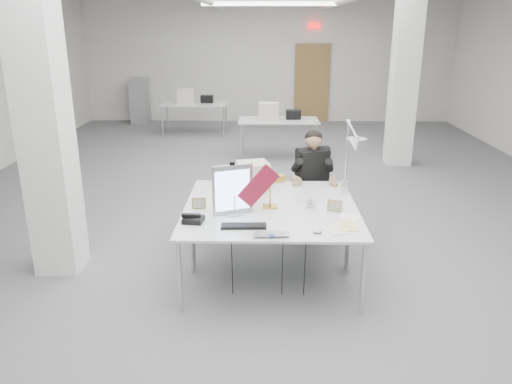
% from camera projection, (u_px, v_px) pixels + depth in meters
% --- Properties ---
extents(room_shell, '(10.04, 14.04, 3.24)m').
position_uv_depth(room_shell, '(273.00, 90.00, 7.00)').
color(room_shell, '#59595C').
rests_on(room_shell, ground).
extents(desk_main, '(1.80, 0.90, 0.02)m').
position_uv_depth(desk_main, '(271.00, 223.00, 4.81)').
color(desk_main, silver).
rests_on(desk_main, room_shell).
extents(desk_second, '(1.80, 0.90, 0.02)m').
position_uv_depth(desk_second, '(270.00, 194.00, 5.66)').
color(desk_second, silver).
rests_on(desk_second, room_shell).
extents(bg_desk_a, '(1.60, 0.80, 0.02)m').
position_uv_depth(bg_desk_a, '(278.00, 120.00, 10.02)').
color(bg_desk_a, silver).
rests_on(bg_desk_a, room_shell).
extents(bg_desk_b, '(1.60, 0.80, 0.02)m').
position_uv_depth(bg_desk_b, '(194.00, 104.00, 12.14)').
color(bg_desk_b, silver).
rests_on(bg_desk_b, room_shell).
extents(filing_cabinet, '(0.45, 0.55, 1.20)m').
position_uv_depth(filing_cabinet, '(140.00, 101.00, 13.59)').
color(filing_cabinet, gray).
rests_on(filing_cabinet, room_shell).
extents(office_chair, '(0.73, 0.73, 1.17)m').
position_uv_depth(office_chair, '(311.00, 188.00, 6.37)').
color(office_chair, black).
rests_on(office_chair, room_shell).
extents(seated_person, '(0.68, 0.76, 0.94)m').
position_uv_depth(seated_person, '(313.00, 165.00, 6.23)').
color(seated_person, black).
rests_on(seated_person, office_chair).
extents(monitor, '(0.40, 0.19, 0.51)m').
position_uv_depth(monitor, '(233.00, 190.00, 4.95)').
color(monitor, '#A5A5A9').
rests_on(monitor, desk_main).
extents(pennant, '(0.42, 0.06, 0.46)m').
position_uv_depth(pennant, '(258.00, 186.00, 4.89)').
color(pennant, maroon).
rests_on(pennant, monitor).
extents(keyboard, '(0.43, 0.15, 0.02)m').
position_uv_depth(keyboard, '(244.00, 226.00, 4.69)').
color(keyboard, black).
rests_on(keyboard, desk_main).
extents(laptop, '(0.34, 0.24, 0.03)m').
position_uv_depth(laptop, '(272.00, 237.00, 4.44)').
color(laptop, '#ADAEB2').
rests_on(laptop, desk_main).
extents(mouse, '(0.11, 0.09, 0.04)m').
position_uv_depth(mouse, '(317.00, 231.00, 4.55)').
color(mouse, '#ADADB2').
rests_on(mouse, desk_main).
extents(bankers_lamp, '(0.34, 0.23, 0.36)m').
position_uv_depth(bankers_lamp, '(270.00, 191.00, 5.15)').
color(bankers_lamp, '#CC8D3F').
rests_on(bankers_lamp, desk_main).
extents(desk_phone, '(0.21, 0.20, 0.05)m').
position_uv_depth(desk_phone, '(193.00, 220.00, 4.80)').
color(desk_phone, black).
rests_on(desk_phone, desk_main).
extents(picture_frame_left, '(0.15, 0.05, 0.12)m').
position_uv_depth(picture_frame_left, '(199.00, 203.00, 5.15)').
color(picture_frame_left, '#A88748').
rests_on(picture_frame_left, desk_main).
extents(picture_frame_right, '(0.15, 0.09, 0.12)m').
position_uv_depth(picture_frame_right, '(335.00, 206.00, 5.07)').
color(picture_frame_right, tan).
rests_on(picture_frame_right, desk_main).
extents(desk_clock, '(0.10, 0.04, 0.09)m').
position_uv_depth(desk_clock, '(310.00, 203.00, 5.18)').
color(desk_clock, silver).
rests_on(desk_clock, desk_main).
extents(paper_stack_a, '(0.28, 0.32, 0.01)m').
position_uv_depth(paper_stack_a, '(335.00, 229.00, 4.63)').
color(paper_stack_a, silver).
rests_on(paper_stack_a, desk_main).
extents(paper_stack_b, '(0.19, 0.26, 0.01)m').
position_uv_depth(paper_stack_b, '(348.00, 226.00, 4.70)').
color(paper_stack_b, '#EED48E').
rests_on(paper_stack_b, desk_main).
extents(paper_stack_c, '(0.27, 0.25, 0.01)m').
position_uv_depth(paper_stack_c, '(349.00, 217.00, 4.93)').
color(paper_stack_c, white).
rests_on(paper_stack_c, desk_main).
extents(beige_monitor, '(0.41, 0.40, 0.32)m').
position_uv_depth(beige_monitor, '(253.00, 176.00, 5.71)').
color(beige_monitor, beige).
rests_on(beige_monitor, desk_second).
extents(architect_lamp, '(0.24, 0.64, 0.81)m').
position_uv_depth(architect_lamp, '(350.00, 163.00, 5.34)').
color(architect_lamp, silver).
rests_on(architect_lamp, desk_second).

